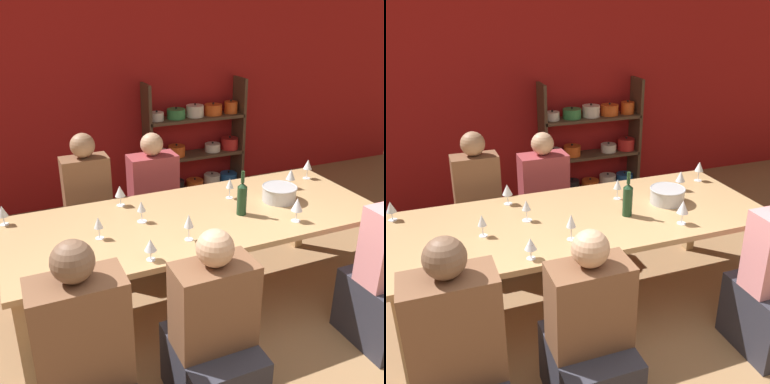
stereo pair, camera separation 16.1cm
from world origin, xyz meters
TOP-DOWN VIEW (x-y plane):
  - wall_back_red at (0.00, 3.83)m, footprint 8.80×0.06m
  - shelf_unit at (1.09, 3.63)m, footprint 1.23×0.30m
  - dining_table at (0.16, 1.50)m, footprint 2.70×1.08m
  - mixing_bowl at (0.86, 1.50)m, footprint 0.27×0.27m
  - wine_bottle_green at (0.47, 1.40)m, footprint 0.07×0.07m
  - wine_glass_red_a at (1.08, 1.68)m, footprint 0.08×0.08m
  - wine_glass_empty_a at (-1.13, 1.91)m, footprint 0.07×0.07m
  - wine_glass_red_b at (0.53, 1.70)m, footprint 0.06×0.06m
  - wine_glass_white_a at (0.77, 1.14)m, footprint 0.08×0.08m
  - wine_glass_red_c at (-0.34, 1.06)m, footprint 0.07×0.07m
  - wine_glass_red_d at (-0.04, 1.20)m, footprint 0.06×0.06m
  - wine_glass_white_b at (-0.30, 1.90)m, footprint 0.08×0.08m
  - wine_glass_red_e at (-0.24, 1.57)m, footprint 0.07×0.07m
  - wine_glass_red_f at (-0.57, 1.45)m, footprint 0.06×0.06m
  - wine_glass_white_c at (1.35, 1.81)m, footprint 0.07×0.07m
  - person_near_a at (-0.85, 0.60)m, footprint 0.45×0.57m
  - person_far_a at (-0.48, 2.34)m, footprint 0.38×0.48m
  - person_far_b at (0.13, 2.42)m, footprint 0.43×0.53m
  - person_near_c at (-0.14, 0.61)m, footprint 0.45×0.56m

SIDE VIEW (x-z plane):
  - person_near_c at x=-0.14m, z-range -0.16..0.98m
  - person_far_b at x=0.13m, z-range -0.16..1.00m
  - person_near_a at x=-0.85m, z-range -0.17..1.07m
  - person_far_a at x=-0.48m, z-range -0.16..1.08m
  - shelf_unit at x=1.09m, z-range -0.14..1.23m
  - dining_table at x=0.16m, z-range 0.31..1.08m
  - mixing_bowl at x=0.86m, z-range 0.77..0.89m
  - wine_glass_red_c at x=-0.34m, z-range 0.80..0.94m
  - wine_glass_empty_a at x=-1.13m, z-range 0.80..0.94m
  - wine_glass_red_f at x=-0.57m, z-range 0.80..0.96m
  - wine_glass_red_e at x=-0.24m, z-range 0.80..0.96m
  - wine_glass_white_b at x=-0.30m, z-range 0.80..0.96m
  - wine_glass_red_a at x=1.08m, z-range 0.80..0.97m
  - wine_glass_red_b at x=0.53m, z-range 0.80..0.97m
  - wine_glass_white_a at x=0.77m, z-range 0.80..0.98m
  - wine_glass_white_c at x=1.35m, z-range 0.81..0.98m
  - wine_glass_red_d at x=-0.04m, z-range 0.81..0.99m
  - wine_bottle_green at x=0.47m, z-range 0.73..1.07m
  - wall_back_red at x=0.00m, z-range 0.00..2.70m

